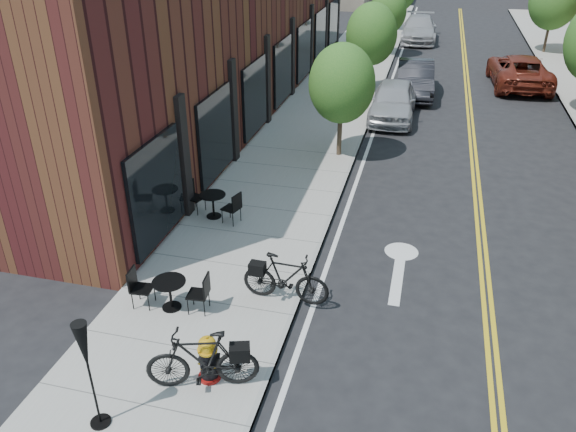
% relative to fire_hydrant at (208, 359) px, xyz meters
% --- Properties ---
extents(ground, '(120.00, 120.00, 0.00)m').
position_rel_fire_hydrant_xyz_m(ground, '(1.06, 2.12, -0.57)').
color(ground, black).
rests_on(ground, ground).
extents(sidewalk_near, '(4.00, 70.00, 0.12)m').
position_rel_fire_hydrant_xyz_m(sidewalk_near, '(-0.94, 12.12, -0.51)').
color(sidewalk_near, '#9E9B93').
rests_on(sidewalk_near, ground).
extents(building_near, '(5.00, 28.00, 7.00)m').
position_rel_fire_hydrant_xyz_m(building_near, '(-5.44, 16.12, 2.93)').
color(building_near, '#441516').
rests_on(building_near, ground).
extents(tree_near_a, '(2.20, 2.20, 3.81)m').
position_rel_fire_hydrant_xyz_m(tree_near_a, '(0.46, 11.12, 2.03)').
color(tree_near_a, '#382B1E').
rests_on(tree_near_a, sidewalk_near).
extents(tree_near_b, '(2.30, 2.30, 3.98)m').
position_rel_fire_hydrant_xyz_m(tree_near_b, '(0.46, 19.12, 2.14)').
color(tree_near_b, '#382B1E').
rests_on(tree_near_b, sidewalk_near).
extents(tree_near_c, '(2.10, 2.10, 3.67)m').
position_rel_fire_hydrant_xyz_m(tree_near_c, '(0.46, 27.12, 1.96)').
color(tree_near_c, '#382B1E').
rests_on(tree_near_c, sidewalk_near).
extents(tree_far_c, '(2.80, 2.80, 4.62)m').
position_rel_fire_hydrant_xyz_m(tree_far_c, '(9.66, 30.12, 2.48)').
color(tree_far_c, '#382B1E').
rests_on(tree_far_c, sidewalk_far).
extents(fire_hydrant, '(0.53, 0.53, 0.96)m').
position_rel_fire_hydrant_xyz_m(fire_hydrant, '(0.00, 0.00, 0.00)').
color(fire_hydrant, maroon).
rests_on(fire_hydrant, sidewalk_near).
extents(bicycle_left, '(2.07, 1.13, 1.20)m').
position_rel_fire_hydrant_xyz_m(bicycle_left, '(-0.02, -0.20, 0.15)').
color(bicycle_left, black).
rests_on(bicycle_left, sidewalk_near).
extents(bicycle_right, '(1.93, 0.60, 1.15)m').
position_rel_fire_hydrant_xyz_m(bicycle_right, '(0.76, 2.58, 0.12)').
color(bicycle_right, black).
rests_on(bicycle_right, sidewalk_near).
extents(bistro_set_b, '(1.67, 0.77, 0.89)m').
position_rel_fire_hydrant_xyz_m(bistro_set_b, '(-1.54, 1.72, -0.00)').
color(bistro_set_b, black).
rests_on(bistro_set_b, sidewalk_near).
extents(bistro_set_c, '(1.70, 0.89, 0.89)m').
position_rel_fire_hydrant_xyz_m(bistro_set_c, '(-2.13, 5.77, -0.00)').
color(bistro_set_c, black).
rests_on(bistro_set_c, sidewalk_near).
extents(patio_umbrella, '(0.34, 0.34, 2.10)m').
position_rel_fire_hydrant_xyz_m(patio_umbrella, '(-1.38, -1.42, 1.05)').
color(patio_umbrella, black).
rests_on(patio_umbrella, sidewalk_near).
extents(parked_car_a, '(1.82, 4.45, 1.51)m').
position_rel_fire_hydrant_xyz_m(parked_car_a, '(1.88, 15.81, 0.18)').
color(parked_car_a, '#A5A7AD').
rests_on(parked_car_a, ground).
extents(parked_car_b, '(1.91, 4.73, 1.53)m').
position_rel_fire_hydrant_xyz_m(parked_car_b, '(2.56, 19.48, 0.19)').
color(parked_car_b, black).
rests_on(parked_car_b, ground).
extents(parked_car_c, '(2.34, 5.43, 1.56)m').
position_rel_fire_hydrant_xyz_m(parked_car_c, '(2.15, 32.08, 0.21)').
color(parked_car_c, '#A6A5AA').
rests_on(parked_car_c, ground).
extents(parked_car_far, '(2.85, 5.66, 1.54)m').
position_rel_fire_hydrant_xyz_m(parked_car_far, '(7.39, 22.21, 0.20)').
color(parked_car_far, maroon).
rests_on(parked_car_far, ground).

